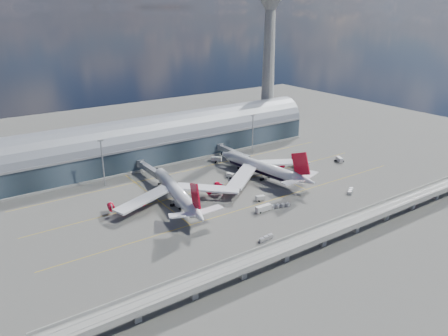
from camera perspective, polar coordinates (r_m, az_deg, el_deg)
ground at (r=218.58m, az=2.23°, el=-4.02°), size 500.00×500.00×0.00m
taxi_lines at (r=235.18m, az=-0.98°, el=-2.19°), size 200.00×80.12×0.01m
terminal at (r=277.15m, az=-7.40°, el=3.64°), size 200.00×30.00×28.00m
control_tower at (r=319.49m, az=5.84°, el=13.29°), size 19.00×19.00×103.00m
guideway at (r=179.84m, az=12.86°, el=-8.33°), size 220.00×8.50×7.20m
floodlight_mast_left at (r=237.93m, az=-15.57°, el=0.82°), size 3.00×0.70×25.70m
floodlight_mast_right at (r=283.78m, az=3.77°, el=4.64°), size 3.00×0.70×25.70m
airliner_left at (r=211.65m, az=-6.16°, el=-3.19°), size 65.47×68.92×21.07m
airliner_right at (r=243.72m, az=5.13°, el=-0.01°), size 66.36×69.41×22.04m
jet_bridge_left at (r=247.45m, az=-9.86°, el=-0.05°), size 4.40×28.00×7.25m
jet_bridge_right at (r=272.03m, az=0.97°, el=2.13°), size 4.40×32.00×7.25m
service_truck_0 at (r=209.85m, az=-5.84°, el=-4.75°), size 3.02×7.05×2.83m
service_truck_1 at (r=216.69m, az=4.75°, el=-3.94°), size 4.66×3.00×2.49m
service_truck_2 at (r=205.57m, az=5.17°, el=-5.26°), size 8.19×2.67×2.95m
service_truck_3 at (r=278.96m, az=14.83°, el=1.09°), size 4.27×6.24×2.81m
service_truck_4 at (r=244.46m, az=0.83°, el=-0.96°), size 3.06×4.88×2.63m
service_truck_5 at (r=269.99m, az=-0.99°, el=1.18°), size 6.19×6.17×3.05m
cargo_train_0 at (r=210.47m, az=7.36°, el=-4.92°), size 10.00×4.44×1.66m
cargo_train_1 at (r=181.99m, az=5.51°, el=-9.10°), size 7.56×2.48×1.66m
cargo_train_2 at (r=234.33m, az=16.18°, el=-2.91°), size 6.95×5.03×1.61m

